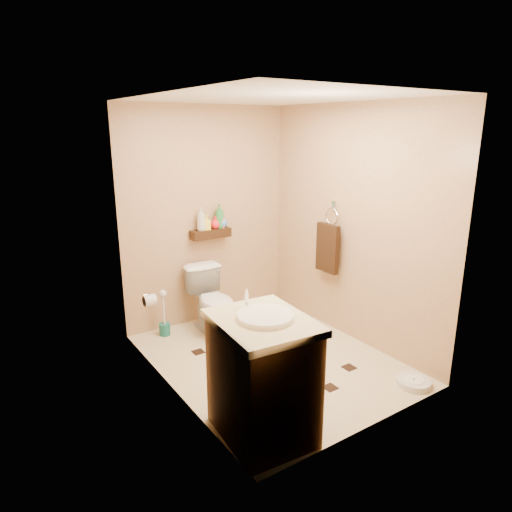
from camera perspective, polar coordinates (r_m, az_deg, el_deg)
ground at (r=4.53m, az=1.89°, el=-12.72°), size 2.50×2.50×0.00m
wall_back at (r=5.13m, az=-6.17°, el=4.93°), size 2.00×0.04×2.40m
wall_front at (r=3.20m, az=15.24°, el=-2.29°), size 2.00×0.04×2.40m
wall_left at (r=3.62m, az=-10.92°, el=0.07°), size 0.04×2.50×2.40m
wall_right at (r=4.73m, az=11.93°, el=3.74°), size 0.04×2.50×2.40m
ceiling at (r=3.98m, az=2.22°, el=19.21°), size 2.00×2.50×0.02m
wall_shelf at (r=5.10m, az=-5.69°, el=2.81°), size 0.46×0.14×0.10m
floor_accents at (r=4.49m, az=2.92°, el=-12.94°), size 1.14×1.32×0.01m
toilet at (r=4.94m, az=-5.36°, el=-5.71°), size 0.44×0.72×0.71m
vanity at (r=3.33m, az=0.81°, el=-14.80°), size 0.67×0.79×1.05m
bathroom_scale at (r=4.33m, az=19.10°, el=-14.69°), size 0.35×0.35×0.06m
toilet_brush at (r=5.02m, az=-11.41°, el=-7.76°), size 0.12×0.12×0.52m
towel_ring at (r=4.91m, az=8.98°, el=1.26°), size 0.12×0.30×0.76m
toilet_paper at (r=4.40m, az=-13.15°, el=-5.41°), size 0.12×0.11×0.12m
bottle_a at (r=5.01m, az=-6.90°, el=4.61°), size 0.13×0.13×0.25m
bottle_b at (r=5.05m, az=-6.22°, el=4.22°), size 0.08×0.08×0.17m
bottle_c at (r=5.11m, az=-5.10°, el=4.20°), size 0.15×0.15×0.14m
bottle_d at (r=5.12m, az=-4.59°, el=5.01°), size 0.15×0.15×0.27m
bottle_e at (r=5.14m, az=-4.41°, el=4.48°), size 0.11×0.11×0.17m
bottle_f at (r=5.15m, az=-4.26°, el=4.43°), size 0.17×0.17×0.16m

